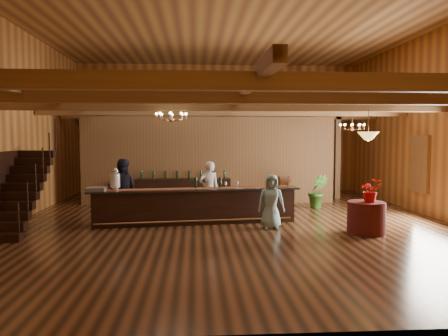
{
  "coord_description": "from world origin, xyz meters",
  "views": [
    {
      "loc": [
        -0.99,
        -12.05,
        2.36
      ],
      "look_at": [
        -0.14,
        0.88,
        1.46
      ],
      "focal_mm": 35.0,
      "sensor_mm": 36.0,
      "label": 1
    }
  ],
  "objects": [
    {
      "name": "ceiling",
      "position": [
        0.0,
        0.0,
        5.5
      ],
      "size": [
        14.0,
        14.0,
        0.0
      ],
      "primitive_type": "plane",
      "rotation": [
        3.14,
        0.0,
        0.0
      ],
      "color": "#AC7B3B",
      "rests_on": "wall_back"
    },
    {
      "name": "beam_grid",
      "position": [
        0.0,
        0.51,
        3.24
      ],
      "size": [
        11.9,
        13.9,
        0.39
      ],
      "color": "olive",
      "rests_on": "wall_left"
    },
    {
      "name": "pendant_lamp",
      "position": [
        3.2,
        -1.7,
        2.4
      ],
      "size": [
        0.52,
        0.52,
        0.9
      ],
      "color": "tan",
      "rests_on": "beam_grid"
    },
    {
      "name": "floor_plant",
      "position": [
        3.08,
        2.18,
        0.57
      ],
      "size": [
        0.72,
        0.63,
        1.14
      ],
      "primitive_type": "imported",
      "rotation": [
        0.0,
        0.0,
        -0.21
      ],
      "color": "#2E611E",
      "rests_on": "floor"
    },
    {
      "name": "window_right_back",
      "position": [
        5.95,
        1.0,
        1.55
      ],
      "size": [
        0.12,
        1.05,
        1.75
      ],
      "primitive_type": "cube",
      "color": "white",
      "rests_on": "wall_right"
    },
    {
      "name": "tasting_bar",
      "position": [
        -0.99,
        -0.13,
        0.49
      ],
      "size": [
        5.82,
        1.39,
        0.97
      ],
      "rotation": [
        0.0,
        0.0,
        0.12
      ],
      "color": "black",
      "rests_on": "floor"
    },
    {
      "name": "chandelier_right",
      "position": [
        3.98,
        1.54,
        2.71
      ],
      "size": [
        0.8,
        0.8,
        0.64
      ],
      "color": "tan",
      "rests_on": "beam_grid"
    },
    {
      "name": "table_flowers",
      "position": [
        3.26,
        -1.78,
        1.08
      ],
      "size": [
        0.54,
        0.47,
        0.59
      ],
      "primitive_type": "imported",
      "rotation": [
        0.0,
        0.0,
        -0.03
      ],
      "color": "red",
      "rests_on": "round_table"
    },
    {
      "name": "backbar_shelf",
      "position": [
        -1.41,
        3.14,
        0.46
      ],
      "size": [
        3.29,
        0.59,
        0.92
      ],
      "primitive_type": "cube",
      "rotation": [
        0.0,
        0.0,
        -0.02
      ],
      "color": "black",
      "rests_on": "floor"
    },
    {
      "name": "bar_bottle_1",
      "position": [
        -0.3,
        0.06,
        1.11
      ],
      "size": [
        0.07,
        0.07,
        0.3
      ],
      "primitive_type": "cylinder",
      "color": "black",
      "rests_on": "tasting_bar"
    },
    {
      "name": "partition_wall",
      "position": [
        -0.5,
        3.5,
        1.55
      ],
      "size": [
        9.0,
        0.18,
        3.1
      ],
      "primitive_type": "cube",
      "color": "brown",
      "rests_on": "floor"
    },
    {
      "name": "guest",
      "position": [
        0.97,
        -0.94,
        0.71
      ],
      "size": [
        0.71,
        0.48,
        1.42
      ],
      "primitive_type": "imported",
      "rotation": [
        0.0,
        0.0,
        -0.04
      ],
      "color": "#8CBBC2",
      "rests_on": "floor"
    },
    {
      "name": "beverage_dispenser",
      "position": [
        -3.13,
        -0.33,
        1.25
      ],
      "size": [
        0.26,
        0.26,
        0.6
      ],
      "color": "silver",
      "rests_on": "tasting_bar"
    },
    {
      "name": "raffle_drum",
      "position": [
        1.51,
        0.12,
        1.14
      ],
      "size": [
        0.34,
        0.24,
        0.3
      ],
      "color": "brown",
      "rests_on": "tasting_bar"
    },
    {
      "name": "staff_second",
      "position": [
        -3.12,
        0.7,
        0.88
      ],
      "size": [
        0.93,
        0.77,
        1.75
      ],
      "primitive_type": "imported",
      "rotation": [
        0.0,
        0.0,
        3.01
      ],
      "color": "black",
      "rests_on": "floor"
    },
    {
      "name": "round_table",
      "position": [
        3.2,
        -1.7,
        0.4
      ],
      "size": [
        0.91,
        0.91,
        0.79
      ],
      "primitive_type": "cylinder",
      "color": "#491116",
      "rests_on": "floor"
    },
    {
      "name": "bartender",
      "position": [
        -0.6,
        0.73,
        0.83
      ],
      "size": [
        0.68,
        0.53,
        1.67
      ],
      "primitive_type": "imported",
      "rotation": [
        0.0,
        0.0,
        3.38
      ],
      "color": "white",
      "rests_on": "floor"
    },
    {
      "name": "wall_back",
      "position": [
        0.0,
        7.0,
        2.75
      ],
      "size": [
        12.0,
        0.1,
        5.5
      ],
      "primitive_type": "cube",
      "color": "#C07E34",
      "rests_on": "floor"
    },
    {
      "name": "bar_bottle_0",
      "position": [
        -0.98,
        -0.02,
        1.11
      ],
      "size": [
        0.07,
        0.07,
        0.3
      ],
      "primitive_type": "cylinder",
      "color": "black",
      "rests_on": "tasting_bar"
    },
    {
      "name": "wall_left",
      "position": [
        -6.0,
        0.0,
        2.75
      ],
      "size": [
        0.1,
        14.0,
        5.5
      ],
      "primitive_type": "cube",
      "color": "#C07E34",
      "rests_on": "floor"
    },
    {
      "name": "backroom_boxes",
      "position": [
        -0.29,
        5.5,
        0.53
      ],
      "size": [
        4.1,
        0.6,
        1.1
      ],
      "color": "black",
      "rests_on": "floor"
    },
    {
      "name": "chandelier_left",
      "position": [
        -1.61,
        -0.59,
        2.92
      ],
      "size": [
        0.8,
        0.8,
        0.43
      ],
      "color": "tan",
      "rests_on": "beam_grid"
    },
    {
      "name": "floor",
      "position": [
        0.0,
        0.0,
        0.0
      ],
      "size": [
        14.0,
        14.0,
        0.0
      ],
      "primitive_type": "plane",
      "color": "brown",
      "rests_on": "ground"
    },
    {
      "name": "wall_right",
      "position": [
        6.0,
        0.0,
        2.75
      ],
      "size": [
        0.1,
        14.0,
        5.5
      ],
      "primitive_type": "cube",
      "color": "#C07E34",
      "rests_on": "floor"
    },
    {
      "name": "glass_rack_tray",
      "position": [
        -3.59,
        -0.48,
        1.01
      ],
      "size": [
        0.5,
        0.5,
        0.1
      ],
      "primitive_type": "cube",
      "color": "gray",
      "rests_on": "tasting_bar"
    },
    {
      "name": "support_posts",
      "position": [
        0.0,
        -0.5,
        1.6
      ],
      "size": [
        9.2,
        10.2,
        3.2
      ],
      "color": "olive",
      "rests_on": "floor"
    },
    {
      "name": "table_vase",
      "position": [
        3.29,
        -1.64,
        0.93
      ],
      "size": [
        0.15,
        0.15,
        0.29
      ],
      "primitive_type": "imported",
      "rotation": [
        0.0,
        0.0,
        0.04
      ],
      "color": "tan",
      "rests_on": "round_table"
    },
    {
      "name": "staircase",
      "position": [
        -5.45,
        -0.74,
        1.0
      ],
      "size": [
        1.0,
        2.8,
        2.0
      ],
      "color": "black",
      "rests_on": "floor"
    },
    {
      "name": "wall_front",
      "position": [
        0.0,
        -7.0,
        2.75
      ],
      "size": [
        12.0,
        0.1,
        5.5
      ],
      "primitive_type": "cube",
      "color": "#C07E34",
      "rests_on": "floor"
    }
  ]
}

